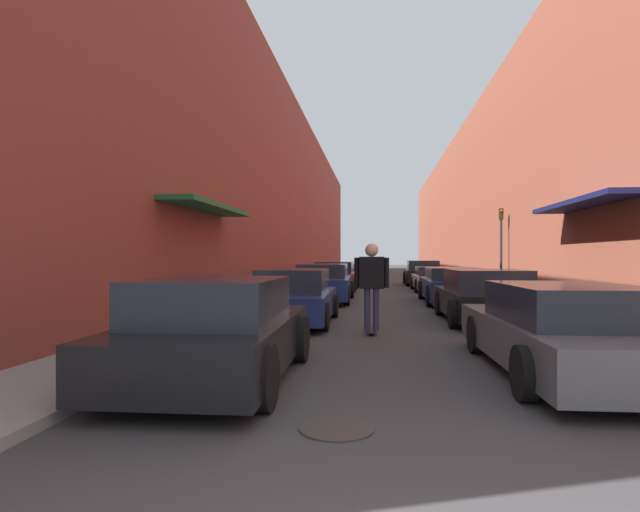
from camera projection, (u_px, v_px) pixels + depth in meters
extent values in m
plane|color=#38383A|center=(382.00, 286.00, 27.25)|extent=(143.44, 143.44, 0.00)
cube|color=gray|center=(319.00, 279.00, 34.21)|extent=(1.80, 65.20, 0.12)
cube|color=gray|center=(445.00, 280.00, 33.24)|extent=(1.80, 65.20, 0.12)
cube|color=brown|center=(278.00, 200.00, 34.54)|extent=(4.00, 65.20, 11.12)
cube|color=#1E6038|center=(209.00, 208.00, 13.22)|extent=(1.00, 4.80, 0.12)
cube|color=brown|center=(490.00, 205.00, 32.92)|extent=(4.00, 65.20, 10.06)
cube|color=#141947|center=(584.00, 203.00, 12.14)|extent=(1.00, 4.80, 0.12)
cube|color=black|center=(218.00, 342.00, 6.44)|extent=(1.92, 4.01, 0.59)
cube|color=#232833|center=(213.00, 300.00, 6.25)|extent=(1.66, 2.10, 0.53)
cylinder|color=black|center=(187.00, 337.00, 7.77)|extent=(0.18, 0.69, 0.69)
cylinder|color=black|center=(301.00, 339.00, 7.56)|extent=(0.18, 0.69, 0.69)
cylinder|color=black|center=(100.00, 373.00, 5.32)|extent=(0.18, 0.69, 0.69)
cylinder|color=black|center=(265.00, 378.00, 5.12)|extent=(0.18, 0.69, 0.69)
cube|color=navy|center=(295.00, 304.00, 11.96)|extent=(1.77, 4.03, 0.59)
cube|color=#232833|center=(294.00, 281.00, 11.76)|extent=(1.54, 2.11, 0.54)
cylinder|color=black|center=(272.00, 305.00, 13.29)|extent=(0.18, 0.62, 0.62)
cylinder|color=black|center=(334.00, 306.00, 13.10)|extent=(0.18, 0.62, 0.62)
cylinder|color=black|center=(248.00, 316.00, 10.82)|extent=(0.18, 0.62, 0.62)
cylinder|color=black|center=(325.00, 317.00, 10.63)|extent=(0.18, 0.62, 0.62)
cube|color=navy|center=(324.00, 287.00, 17.79)|extent=(1.98, 4.79, 0.68)
cube|color=#232833|center=(323.00, 271.00, 17.56)|extent=(1.70, 2.51, 0.47)
cylinder|color=black|center=(305.00, 289.00, 19.36)|extent=(0.18, 0.68, 0.68)
cylinder|color=black|center=(351.00, 289.00, 19.15)|extent=(0.18, 0.68, 0.68)
cylinder|color=black|center=(292.00, 295.00, 16.44)|extent=(0.18, 0.68, 0.68)
cylinder|color=black|center=(347.00, 295.00, 16.23)|extent=(0.18, 0.68, 0.68)
cube|color=maroon|center=(335.00, 280.00, 23.52)|extent=(1.93, 4.10, 0.67)
cube|color=#232833|center=(335.00, 267.00, 23.32)|extent=(1.69, 2.14, 0.51)
cylinder|color=black|center=(319.00, 282.00, 24.88)|extent=(0.18, 0.67, 0.67)
cylinder|color=black|center=(356.00, 282.00, 24.67)|extent=(0.18, 0.67, 0.67)
cylinder|color=black|center=(312.00, 285.00, 22.36)|extent=(0.18, 0.67, 0.67)
cylinder|color=black|center=(354.00, 285.00, 22.15)|extent=(0.18, 0.67, 0.67)
cube|color=gray|center=(343.00, 276.00, 29.25)|extent=(1.76, 4.77, 0.60)
cube|color=#232833|center=(342.00, 267.00, 29.02)|extent=(1.54, 2.49, 0.43)
cylinder|color=black|center=(331.00, 278.00, 30.82)|extent=(0.18, 0.61, 0.61)
cylinder|color=black|center=(358.00, 278.00, 30.62)|extent=(0.18, 0.61, 0.61)
cylinder|color=black|center=(326.00, 280.00, 27.88)|extent=(0.18, 0.61, 0.61)
cylinder|color=black|center=(356.00, 280.00, 27.69)|extent=(0.18, 0.61, 0.61)
cube|color=#515459|center=(562.00, 341.00, 6.76)|extent=(1.92, 4.51, 0.57)
cube|color=#232833|center=(568.00, 303.00, 6.54)|extent=(1.65, 2.37, 0.49)
cylinder|color=black|center=(475.00, 334.00, 8.23)|extent=(0.18, 0.62, 0.62)
cylinder|color=black|center=(588.00, 336.00, 8.03)|extent=(0.18, 0.62, 0.62)
cylinder|color=black|center=(524.00, 373.00, 5.48)|extent=(0.18, 0.62, 0.62)
cube|color=black|center=(484.00, 302.00, 12.21)|extent=(2.02, 4.19, 0.59)
cube|color=#232833|center=(486.00, 280.00, 12.01)|extent=(1.74, 2.20, 0.51)
cylinder|color=black|center=(439.00, 303.00, 13.59)|extent=(0.18, 0.65, 0.65)
cylinder|color=black|center=(510.00, 304.00, 13.38)|extent=(0.18, 0.65, 0.65)
cylinder|color=black|center=(453.00, 314.00, 11.04)|extent=(0.18, 0.65, 0.65)
cylinder|color=black|center=(541.00, 315.00, 10.83)|extent=(0.18, 0.65, 0.65)
cube|color=navy|center=(451.00, 288.00, 17.27)|extent=(1.86, 4.80, 0.63)
cube|color=#232833|center=(452.00, 273.00, 17.04)|extent=(1.62, 2.50, 0.41)
cylinder|color=black|center=(421.00, 290.00, 18.85)|extent=(0.18, 0.68, 0.68)
cylinder|color=black|center=(469.00, 290.00, 18.64)|extent=(0.18, 0.68, 0.68)
cylinder|color=black|center=(429.00, 296.00, 15.90)|extent=(0.18, 0.68, 0.68)
cylinder|color=black|center=(486.00, 296.00, 15.70)|extent=(0.18, 0.68, 0.68)
cube|color=silver|center=(433.00, 281.00, 23.13)|extent=(1.72, 4.19, 0.56)
cube|color=#232833|center=(433.00, 271.00, 22.92)|extent=(1.51, 2.18, 0.41)
cylinder|color=black|center=(413.00, 283.00, 24.51)|extent=(0.18, 0.60, 0.60)
cylinder|color=black|center=(447.00, 283.00, 24.32)|extent=(0.18, 0.60, 0.60)
cylinder|color=black|center=(417.00, 286.00, 21.94)|extent=(0.18, 0.60, 0.60)
cylinder|color=black|center=(456.00, 286.00, 21.75)|extent=(0.18, 0.60, 0.60)
cube|color=black|center=(422.00, 275.00, 28.10)|extent=(1.98, 4.37, 0.67)
cube|color=#232833|center=(423.00, 265.00, 27.88)|extent=(1.70, 2.29, 0.51)
cylinder|color=black|center=(405.00, 278.00, 29.53)|extent=(0.18, 0.72, 0.72)
cylinder|color=black|center=(436.00, 278.00, 29.33)|extent=(0.18, 0.72, 0.72)
cylinder|color=black|center=(407.00, 280.00, 26.87)|extent=(0.18, 0.72, 0.72)
cylinder|color=black|center=(442.00, 280.00, 26.66)|extent=(0.18, 0.72, 0.72)
cube|color=black|center=(372.00, 331.00, 10.30)|extent=(0.20, 0.78, 0.02)
cylinder|color=beige|center=(368.00, 331.00, 10.56)|extent=(0.03, 0.06, 0.06)
cylinder|color=beige|center=(375.00, 331.00, 10.54)|extent=(0.03, 0.06, 0.06)
cylinder|color=beige|center=(368.00, 334.00, 10.06)|extent=(0.03, 0.06, 0.06)
cylinder|color=beige|center=(375.00, 334.00, 10.04)|extent=(0.03, 0.06, 0.06)
cylinder|color=#2D3351|center=(367.00, 309.00, 10.31)|extent=(0.13, 0.13, 0.86)
cylinder|color=#2D3351|center=(376.00, 309.00, 10.29)|extent=(0.13, 0.13, 0.86)
cube|color=black|center=(372.00, 273.00, 10.30)|extent=(0.51, 0.23, 0.66)
sphere|color=beige|center=(372.00, 250.00, 10.30)|extent=(0.27, 0.27, 0.27)
cylinder|color=black|center=(357.00, 273.00, 10.34)|extent=(0.10, 0.10, 0.62)
cylinder|color=black|center=(387.00, 273.00, 10.27)|extent=(0.10, 0.10, 0.62)
cylinder|color=#332D28|center=(337.00, 428.00, 4.60)|extent=(0.70, 0.70, 0.02)
cylinder|color=#2D2D2D|center=(501.00, 250.00, 20.52)|extent=(0.10, 0.10, 3.47)
cube|color=#332D0F|center=(501.00, 214.00, 20.52)|extent=(0.16, 0.16, 0.45)
sphere|color=red|center=(502.00, 211.00, 20.43)|extent=(0.11, 0.11, 0.11)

